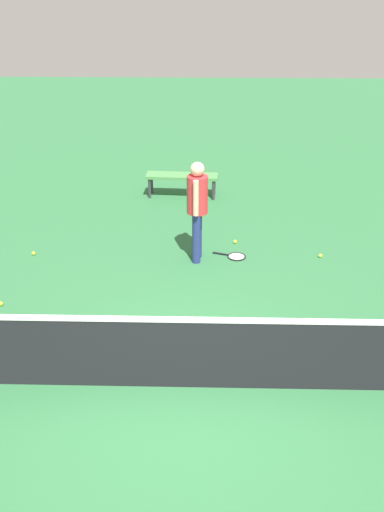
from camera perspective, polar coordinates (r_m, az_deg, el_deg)
ground_plane at (r=7.37m, az=-0.67°, el=-12.19°), size 40.00×40.00×0.00m
court_net at (r=7.07m, az=-0.69°, el=-9.03°), size 10.09×0.09×1.07m
player_near_side at (r=9.79m, az=0.49°, el=4.98°), size 0.37×0.53×1.70m
tennis_racket_near_player at (r=10.30m, az=4.08°, el=-0.03°), size 0.61×0.40×0.03m
tennis_ball_near_player at (r=10.77m, az=4.08°, el=1.36°), size 0.07×0.07×0.07m
tennis_ball_by_net at (r=10.48m, az=11.99°, el=0.03°), size 0.07×0.07×0.07m
tennis_ball_midcourt at (r=10.68m, az=-14.71°, el=0.25°), size 0.07×0.07×0.07m
tennis_ball_baseline at (r=9.30m, az=-17.57°, el=-4.31°), size 0.07×0.07×0.07m
courtside_bench at (r=12.77m, az=-0.95°, el=7.40°), size 1.52×0.49×0.48m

